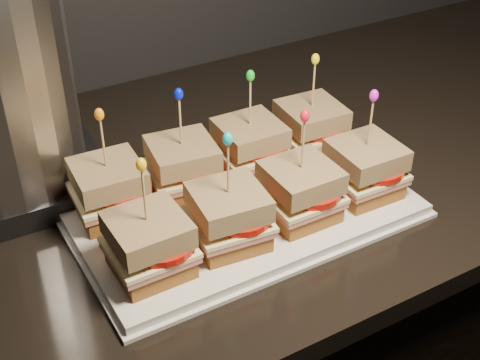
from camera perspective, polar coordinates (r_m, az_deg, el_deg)
cabinet at (r=1.45m, az=7.85°, el=-12.14°), size 2.27×0.68×0.90m
granite_slab at (r=1.16m, az=9.64°, el=3.88°), size 2.31×0.72×0.03m
platter at (r=0.92m, az=-0.00°, el=-2.35°), size 0.45×0.28×0.02m
platter_rim at (r=0.93m, az=-0.00°, el=-2.64°), size 0.46×0.29×0.01m
sandwich_0_bread_bot at (r=0.91m, az=-10.89°, el=-2.20°), size 0.09×0.09×0.02m
sandwich_0_ham at (r=0.90m, az=-11.00°, el=-1.39°), size 0.10×0.10×0.01m
sandwich_0_cheese at (r=0.90m, az=-11.05°, el=-1.03°), size 0.10×0.10×0.01m
sandwich_0_tomato at (r=0.89m, az=-10.25°, el=-0.61°), size 0.09×0.09×0.01m
sandwich_0_bread_top at (r=0.88m, az=-11.24°, el=0.39°), size 0.09×0.09×0.03m
sandwich_0_pick at (r=0.86m, az=-11.57°, el=2.87°), size 0.00×0.00×0.09m
sandwich_0_frill at (r=0.83m, az=-11.92°, el=5.50°), size 0.01×0.01×0.02m
sandwich_1_bread_bot at (r=0.94m, az=-4.81°, el=-0.26°), size 0.10×0.10×0.02m
sandwich_1_ham at (r=0.93m, az=-4.86°, el=0.54°), size 0.11×0.10×0.01m
sandwich_1_cheese at (r=0.93m, az=-4.88°, el=0.90°), size 0.11×0.10×0.01m
sandwich_1_tomato at (r=0.92m, az=-4.07°, el=1.31°), size 0.09×0.09×0.01m
sandwich_1_bread_top at (r=0.91m, az=-4.96°, el=2.30°), size 0.10×0.10×0.03m
sandwich_1_pick at (r=0.89m, az=-5.10°, el=4.74°), size 0.00×0.00×0.09m
sandwich_1_frill at (r=0.87m, az=-5.25°, el=7.32°), size 0.01×0.01×0.02m
sandwich_2_bread_bot at (r=0.98m, az=0.82°, el=1.53°), size 0.09×0.09×0.02m
sandwich_2_ham at (r=0.97m, az=0.83°, el=2.31°), size 0.10×0.09×0.01m
sandwich_2_cheese at (r=0.97m, az=0.83°, el=2.66°), size 0.10×0.09×0.01m
sandwich_2_tomato at (r=0.97m, az=1.63°, el=3.07°), size 0.09×0.09×0.01m
sandwich_2_bread_top at (r=0.95m, az=0.85°, el=4.03°), size 0.09×0.09×0.03m
sandwich_2_pick at (r=0.93m, az=0.87°, el=6.40°), size 0.00×0.00×0.09m
sandwich_2_frill at (r=0.91m, az=0.90°, el=8.89°), size 0.01×0.01×0.02m
sandwich_3_bread_bot at (r=1.03m, az=5.96°, el=3.15°), size 0.09×0.09×0.02m
sandwich_3_ham at (r=1.02m, az=6.01°, el=3.91°), size 0.10×0.10×0.01m
sandwich_3_cheese at (r=1.02m, az=6.03°, el=4.25°), size 0.10×0.10×0.01m
sandwich_3_tomato at (r=1.02m, az=6.81°, el=4.63°), size 0.09×0.09×0.01m
sandwich_3_bread_top at (r=1.01m, az=6.13°, el=5.56°), size 0.09×0.09×0.03m
sandwich_3_pick at (r=0.99m, az=6.28°, el=7.84°), size 0.00×0.00×0.09m
sandwich_3_frill at (r=0.97m, az=6.45°, el=10.22°), size 0.01×0.01×0.02m
sandwich_4_bread_bot at (r=0.81m, az=-7.61°, el=-6.94°), size 0.09×0.09×0.02m
sandwich_4_ham at (r=0.80m, az=-7.70°, el=-6.09°), size 0.09×0.09×0.01m
sandwich_4_cheese at (r=0.80m, az=-7.74°, el=-5.71°), size 0.10×0.09×0.01m
sandwich_4_tomato at (r=0.79m, az=-6.81°, el=-5.27°), size 0.09×0.09×0.01m
sandwich_4_bread_top at (r=0.78m, az=-7.89°, el=-4.21°), size 0.09×0.09×0.03m
sandwich_4_pick at (r=0.75m, az=-8.15°, el=-1.56°), size 0.00×0.00×0.09m
sandwich_4_frill at (r=0.73m, az=-8.44°, el=1.30°), size 0.01×0.01×0.02m
sandwich_5_bread_bot at (r=0.85m, az=-0.96°, el=-4.58°), size 0.09×0.09×0.02m
sandwich_5_ham at (r=0.84m, az=-0.97°, el=-3.74°), size 0.10×0.10×0.01m
sandwich_5_cheese at (r=0.83m, az=-0.97°, el=-3.37°), size 0.10×0.10×0.01m
sandwich_5_tomato at (r=0.83m, az=-0.05°, el=-2.92°), size 0.09×0.09×0.01m
sandwich_5_bread_top at (r=0.82m, az=-0.99°, el=-1.88°), size 0.10×0.10×0.03m
sandwich_5_pick at (r=0.79m, az=-1.02°, el=0.73°), size 0.00×0.00×0.09m
sandwich_5_frill at (r=0.77m, az=-1.06°, el=3.52°), size 0.01×0.01×0.02m
sandwich_6_bread_bot at (r=0.89m, az=5.07°, el=-2.39°), size 0.09×0.09×0.02m
sandwich_6_ham at (r=0.88m, az=5.12°, el=-1.57°), size 0.09×0.09×0.01m
sandwich_6_cheese at (r=0.88m, az=5.14°, el=-1.20°), size 0.10×0.09×0.01m
sandwich_6_tomato at (r=0.88m, az=6.03°, el=-0.77°), size 0.09×0.09×0.01m
sandwich_6_bread_top at (r=0.86m, az=5.23°, el=0.24°), size 0.09×0.09×0.03m
sandwich_6_pick at (r=0.84m, az=5.39°, el=2.77°), size 0.00×0.00×0.09m
sandwich_6_frill at (r=0.82m, az=5.56°, el=5.45°), size 0.01×0.01×0.02m
sandwich_7_bread_bot at (r=0.95m, az=10.42°, el=-0.40°), size 0.09×0.09×0.02m
sandwich_7_ham at (r=0.94m, az=10.52°, el=0.39°), size 0.10×0.09×0.01m
sandwich_7_cheese at (r=0.94m, az=10.57°, el=0.74°), size 0.10×0.09×0.01m
sandwich_7_tomato at (r=0.93m, az=11.42°, el=1.15°), size 0.09×0.09×0.01m
sandwich_7_bread_top at (r=0.92m, az=10.74°, el=2.13°), size 0.09×0.09×0.03m
sandwich_7_pick at (r=0.90m, az=11.04°, el=4.54°), size 0.00×0.00×0.09m
sandwich_7_frill at (r=0.88m, az=11.37°, el=7.08°), size 0.01×0.01×0.02m
appliance_base at (r=1.02m, az=-19.18°, el=-0.05°), size 0.28×0.24×0.03m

